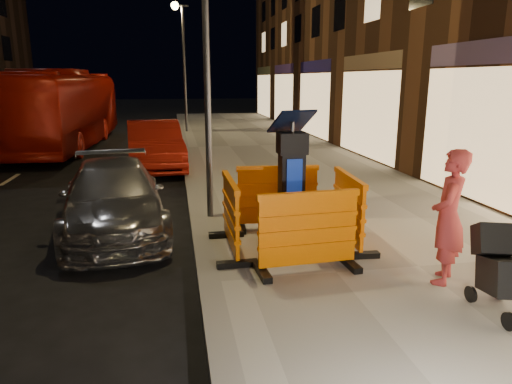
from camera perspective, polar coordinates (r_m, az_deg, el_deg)
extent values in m
plane|color=black|center=(6.25, -5.75, -12.38)|extent=(120.00, 120.00, 0.00)
cube|color=gray|center=(7.06, 19.63, -9.28)|extent=(6.00, 60.00, 0.15)
cube|color=slate|center=(6.21, -5.77, -11.77)|extent=(0.30, 60.00, 0.15)
cube|color=black|center=(7.08, 4.44, 0.93)|extent=(0.66, 0.66, 2.05)
cube|color=#F46F00|center=(6.33, 6.52, -4.99)|extent=(1.50, 0.69, 1.14)
cube|color=#F46F00|center=(8.09, 2.70, -0.69)|extent=(1.51, 0.71, 1.14)
cube|color=#F46F00|center=(7.03, -3.16, -2.97)|extent=(0.62, 1.47, 1.14)
cube|color=#F46F00|center=(7.48, 11.44, -2.16)|extent=(0.69, 1.50, 1.14)
imported|color=#A2A2A6|center=(9.01, -17.09, -4.53)|extent=(2.30, 4.54, 1.26)
imported|color=maroon|center=(14.77, -12.44, 2.88)|extent=(2.00, 4.65, 1.49)
imported|color=#950F05|center=(20.53, -22.67, 5.18)|extent=(2.96, 11.23, 3.11)
imported|color=#A62F2F|center=(6.37, 22.92, -2.92)|extent=(0.73, 0.77, 1.77)
cube|color=black|center=(5.93, 28.92, -8.77)|extent=(0.74, 0.92, 1.00)
cylinder|color=#3F3F44|center=(8.62, -6.21, 16.46)|extent=(0.12, 0.12, 6.00)
cylinder|color=#3F3F44|center=(23.60, -8.92, 14.78)|extent=(0.12, 0.12, 6.00)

